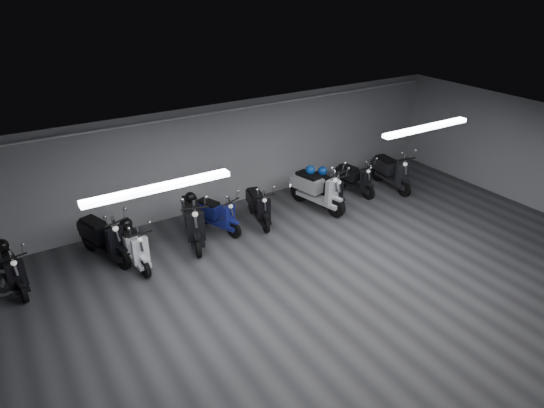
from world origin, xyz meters
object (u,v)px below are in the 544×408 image
scooter_2 (132,240)px  helmet_0 (310,170)px  scooter_6 (318,183)px  scooter_7 (327,184)px  helmet_2 (322,171)px  helmet_4 (126,224)px  helmet_3 (1,246)px  scooter_1 (102,231)px  helmet_1 (190,197)px  scooter_5 (259,201)px  scooter_8 (355,174)px  scooter_4 (217,209)px  scooter_0 (9,263)px  scooter_9 (392,166)px  scooter_3 (193,214)px

scooter_2 → helmet_0: 4.98m
scooter_6 → scooter_7: scooter_6 is taller
helmet_2 → helmet_4: helmet_2 is taller
scooter_7 → helmet_3: bearing=178.3°
scooter_1 → helmet_1: bearing=-21.3°
helmet_2 → helmet_3: size_ratio=0.91×
scooter_5 → scooter_7: 2.05m
scooter_7 → helmet_3: 7.73m
scooter_1 → scooter_8: scooter_1 is taller
scooter_4 → scooter_7: (3.13, -0.28, 0.05)m
scooter_6 → helmet_3: 7.40m
scooter_0 → scooter_9: (9.97, -0.33, 0.07)m
helmet_2 → scooter_9: bearing=-7.4°
scooter_9 → helmet_4: 7.66m
scooter_3 → helmet_3: scooter_3 is taller
helmet_0 → helmet_4: helmet_0 is taller
scooter_1 → helmet_3: size_ratio=6.65×
helmet_1 → helmet_3: helmet_1 is taller
scooter_1 → scooter_7: size_ratio=1.08×
scooter_5 → scooter_6: size_ratio=0.82×
scooter_1 → scooter_3: (1.97, -0.34, 0.04)m
scooter_4 → helmet_2: (3.14, -0.04, 0.33)m
scooter_3 → scooter_5: scooter_3 is taller
scooter_0 → scooter_2: (2.34, -0.41, 0.01)m
scooter_6 → scooter_2: bearing=170.1°
scooter_0 → scooter_8: scooter_0 is taller
scooter_6 → helmet_1: 3.45m
scooter_1 → scooter_5: (3.76, -0.29, -0.09)m
scooter_4 → scooter_8: scooter_8 is taller
scooter_4 → scooter_8: (4.32, -0.04, 0.00)m
scooter_3 → scooter_4: size_ratio=1.25×
scooter_4 → helmet_4: scooter_4 is taller
scooter_1 → helmet_4: scooter_1 is taller
scooter_7 → helmet_1: scooter_7 is taller
helmet_0 → helmet_2: bearing=-2.9°
scooter_9 → helmet_4: size_ratio=6.90×
scooter_3 → helmet_2: size_ratio=7.75×
scooter_7 → helmet_3: size_ratio=6.14×
scooter_6 → helmet_3: size_ratio=7.04×
scooter_8 → helmet_3: (-8.89, 0.26, 0.31)m
scooter_7 → helmet_4: 5.36m
scooter_0 → helmet_0: 7.29m
helmet_0 → scooter_5: bearing=-175.9°
scooter_1 → helmet_4: 0.60m
scooter_8 → scooter_5: bearing=174.9°
scooter_7 → helmet_2: 0.37m
scooter_3 → scooter_7: (3.83, -0.10, -0.10)m
helmet_2 → helmet_1: bearing=178.2°
scooter_0 → helmet_2: size_ratio=6.46×
scooter_0 → scooter_1: (1.87, 0.17, 0.08)m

